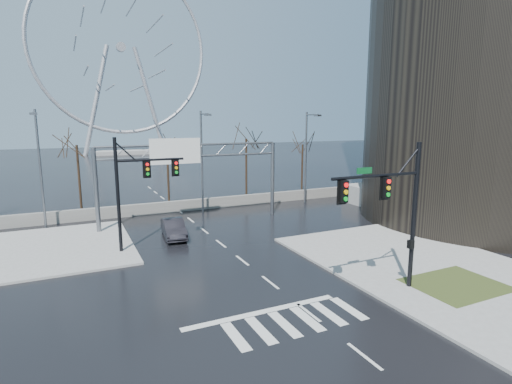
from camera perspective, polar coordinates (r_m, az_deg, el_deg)
ground at (r=23.30m, az=2.04°, el=-12.78°), size 260.00×260.00×0.00m
sidewalk_right_ext at (r=30.33m, az=17.39°, el=-7.58°), size 12.00×10.00×0.15m
sidewalk_far at (r=32.32m, az=-26.43°, el=-7.10°), size 10.00×12.00×0.15m
grass_strip at (r=25.19m, az=26.70°, el=-11.72°), size 5.00×4.00×0.02m
tower_podium at (r=48.07m, az=29.37°, el=-0.83°), size 22.00×18.00×2.00m
barrier_wall at (r=41.16m, az=-10.89°, el=-1.98°), size 52.00×0.50×1.10m
signal_mast_near at (r=21.66m, az=19.38°, el=-1.62°), size 5.52×0.41×8.00m
signal_mast_far at (r=28.59m, az=-16.95°, el=1.18°), size 4.72×0.41×8.00m
sign_gantry at (r=35.51m, az=-9.66°, el=3.72°), size 16.36×0.40×7.60m
streetlight_left at (r=37.38m, az=-28.55°, el=4.04°), size 0.50×2.55×10.00m
streetlight_mid at (r=39.18m, az=-7.62°, el=5.41°), size 0.50×2.55×10.00m
streetlight_right at (r=44.33m, az=7.38°, el=5.96°), size 0.50×2.55×10.00m
tree_left at (r=42.64m, az=-24.19°, el=5.11°), size 3.75×3.75×7.50m
tree_center at (r=44.81m, az=-12.55°, el=4.93°), size 3.25×3.25×6.50m
tree_right at (r=46.63m, az=-1.41°, el=6.65°), size 3.90×3.90×7.80m
tree_far_right at (r=50.89m, az=6.66°, el=5.97°), size 3.40×3.40×6.80m
ferris_wheel at (r=116.25m, az=-18.70°, el=18.10°), size 45.00×6.00×50.91m
car at (r=32.11m, az=-11.69°, el=-5.11°), size 1.97×4.57×1.46m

